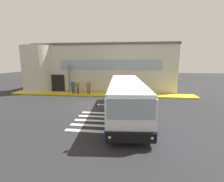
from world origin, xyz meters
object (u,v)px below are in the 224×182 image
(passenger_near_column, at_px, (73,86))
(safety_bollard_yellow, at_px, (123,94))
(bus_main_foreground, at_px, (126,98))
(entry_support_column, at_px, (69,78))
(passenger_at_curb_edge, at_px, (89,87))
(passenger_by_doorway, at_px, (78,87))

(passenger_near_column, distance_m, safety_bollard_yellow, 6.50)
(bus_main_foreground, height_order, safety_bollard_yellow, bus_main_foreground)
(entry_support_column, xyz_separation_m, passenger_near_column, (0.80, -0.76, -0.91))
(passenger_near_column, bearing_deg, passenger_at_curb_edge, -0.65)
(bus_main_foreground, distance_m, safety_bollard_yellow, 6.04)
(entry_support_column, relative_size, passenger_by_doorway, 2.20)
(safety_bollard_yellow, bearing_deg, bus_main_foreground, -84.02)
(entry_support_column, bearing_deg, passenger_near_column, -43.70)
(passenger_near_column, xyz_separation_m, safety_bollard_yellow, (6.39, -1.04, -0.63))
(passenger_by_doorway, relative_size, safety_bollard_yellow, 1.86)
(entry_support_column, distance_m, passenger_by_doorway, 2.08)
(passenger_near_column, xyz_separation_m, passenger_at_curb_edge, (2.02, -0.02, 0.00))
(bus_main_foreground, bearing_deg, entry_support_column, 135.25)
(passenger_at_curb_edge, height_order, safety_bollard_yellow, passenger_at_curb_edge)
(passenger_by_doorway, bearing_deg, entry_support_column, 144.02)
(bus_main_foreground, relative_size, passenger_near_column, 6.74)
(passenger_at_curb_edge, xyz_separation_m, safety_bollard_yellow, (4.37, -1.01, -0.63))
(entry_support_column, height_order, passenger_near_column, entry_support_column)
(passenger_by_doorway, distance_m, passenger_at_curb_edge, 1.35)
(passenger_near_column, height_order, passenger_at_curb_edge, same)
(bus_main_foreground, height_order, passenger_by_doorway, bus_main_foreground)
(entry_support_column, bearing_deg, safety_bollard_yellow, -14.06)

